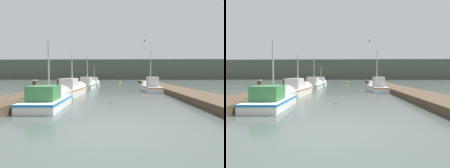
{
  "view_description": "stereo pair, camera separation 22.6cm",
  "coord_description": "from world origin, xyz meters",
  "views": [
    {
      "loc": [
        0.22,
        -5.8,
        1.74
      ],
      "look_at": [
        -0.31,
        12.82,
        0.78
      ],
      "focal_mm": 32.0,
      "sensor_mm": 36.0,
      "label": 1
    },
    {
      "loc": [
        0.45,
        -5.79,
        1.74
      ],
      "look_at": [
        -0.31,
        12.82,
        0.78
      ],
      "focal_mm": 32.0,
      "sensor_mm": 36.0,
      "label": 2
    }
  ],
  "objects": [
    {
      "name": "ground_plane",
      "position": [
        0.0,
        0.0,
        0.0
      ],
      "size": [
        200.0,
        200.0,
        0.0
      ],
      "color": "#47514C"
    },
    {
      "name": "dock_left",
      "position": [
        -5.66,
        16.0,
        0.2
      ],
      "size": [
        2.43,
        40.0,
        0.4
      ],
      "color": "#4C3D2B",
      "rests_on": "ground_plane"
    },
    {
      "name": "dock_right",
      "position": [
        5.66,
        16.0,
        0.2
      ],
      "size": [
        2.43,
        40.0,
        0.4
      ],
      "color": "#4C3D2B",
      "rests_on": "ground_plane"
    },
    {
      "name": "distant_shore_ridge",
      "position": [
        0.0,
        63.01,
        3.07
      ],
      "size": [
        120.0,
        16.0,
        6.14
      ],
      "color": "#4C5647",
      "rests_on": "ground_plane"
    },
    {
      "name": "fishing_boat_0",
      "position": [
        -3.38,
        4.76,
        0.36
      ],
      "size": [
        1.87,
        4.74,
        4.04
      ],
      "rotation": [
        0.0,
        0.0,
        0.04
      ],
      "color": "silver",
      "rests_on": "ground_plane"
    },
    {
      "name": "fishing_boat_1",
      "position": [
        -3.53,
        10.63,
        0.44
      ],
      "size": [
        1.75,
        5.22,
        3.86
      ],
      "rotation": [
        0.0,
        0.0,
        -0.05
      ],
      "color": "silver",
      "rests_on": "ground_plane"
    },
    {
      "name": "fishing_boat_2",
      "position": [
        3.54,
        14.71,
        0.43
      ],
      "size": [
        1.45,
        5.79,
        4.43
      ],
      "rotation": [
        0.0,
        0.0,
        0.01
      ],
      "color": "silver",
      "rests_on": "ground_plane"
    },
    {
      "name": "fishing_boat_3",
      "position": [
        -3.43,
        18.55,
        0.39
      ],
      "size": [
        1.81,
        4.66,
        4.4
      ],
      "rotation": [
        0.0,
        0.0,
        -0.05
      ],
      "color": "silver",
      "rests_on": "ground_plane"
    },
    {
      "name": "fishing_boat_4",
      "position": [
        -3.26,
        23.72,
        0.36
      ],
      "size": [
        1.67,
        5.28,
        3.22
      ],
      "rotation": [
        0.0,
        0.0,
        0.04
      ],
      "color": "silver",
      "rests_on": "ground_plane"
    },
    {
      "name": "mooring_piling_0",
      "position": [
        -4.52,
        9.98,
        0.67
      ],
      "size": [
        0.26,
        0.26,
        1.33
      ],
      "color": "#473523",
      "rests_on": "ground_plane"
    },
    {
      "name": "mooring_piling_1",
      "position": [
        -4.36,
        5.06,
        0.71
      ],
      "size": [
        0.27,
        0.27,
        1.4
      ],
      "color": "#473523",
      "rests_on": "ground_plane"
    },
    {
      "name": "mooring_piling_2",
      "position": [
        -4.65,
        20.65,
        0.54
      ],
      "size": [
        0.3,
        0.3,
        1.07
      ],
      "color": "#473523",
      "rests_on": "ground_plane"
    },
    {
      "name": "channel_buoy",
      "position": [
        0.59,
        30.84,
        0.15
      ],
      "size": [
        0.51,
        0.51,
        1.01
      ],
      "color": "gold",
      "rests_on": "ground_plane"
    },
    {
      "name": "seagull_lead",
      "position": [
        2.01,
        7.37,
        3.86
      ],
      "size": [
        0.3,
        0.56,
        0.12
      ],
      "rotation": [
        0.0,
        0.0,
        1.38
      ],
      "color": "white"
    }
  ]
}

